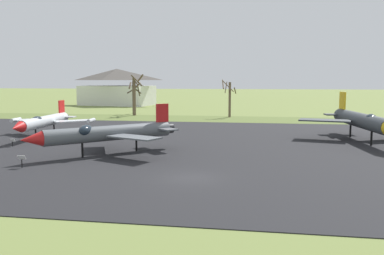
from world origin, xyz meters
TOP-DOWN VIEW (x-y plane):
  - ground_plane at (0.00, 0.00)m, footprint 600.00×600.00m
  - asphalt_apron at (0.00, 14.55)m, footprint 88.76×48.49m
  - grass_verge_strip at (0.00, 44.79)m, footprint 148.76×12.00m
  - jet_fighter_front_left at (-9.28, 7.76)m, footprint 12.31×12.15m
  - info_placard_front_left at (-13.86, 1.14)m, footprint 0.66×0.29m
  - jet_fighter_front_right at (16.56, 20.21)m, footprint 13.74×18.00m
  - jet_fighter_rear_center at (-21.38, 18.12)m, footprint 10.81×14.41m
  - info_placard_rear_center at (-20.85, 10.61)m, footprint 0.53×0.25m
  - bare_tree_far_left at (-20.91, 53.79)m, footprint 3.15×3.14m
  - bare_tree_left_of_center at (-19.48, 49.73)m, footprint 3.10×3.84m
  - bare_tree_center at (-0.62, 48.78)m, footprint 2.80×2.73m
  - visitor_building at (-34.84, 82.31)m, footprint 21.98×15.06m

SIDE VIEW (x-z plane):
  - ground_plane at x=0.00m, z-range 0.00..0.00m
  - asphalt_apron at x=0.00m, z-range 0.00..0.05m
  - grass_verge_strip at x=0.00m, z-range 0.00..0.06m
  - info_placard_rear_center at x=-20.85m, z-range 0.11..1.00m
  - info_placard_front_left at x=-13.86m, z-range 0.16..1.24m
  - jet_fighter_rear_center at x=-21.38m, z-range -0.17..4.13m
  - jet_fighter_front_left at x=-9.28m, z-range -0.22..4.43m
  - jet_fighter_front_right at x=16.56m, z-range -0.29..5.25m
  - bare_tree_far_left at x=-20.91m, z-range 0.28..7.07m
  - bare_tree_center at x=-0.62m, z-range 0.31..7.49m
  - bare_tree_left_of_center at x=-19.48m, z-range 0.45..8.69m
  - visitor_building at x=-34.84m, z-range -0.08..10.19m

